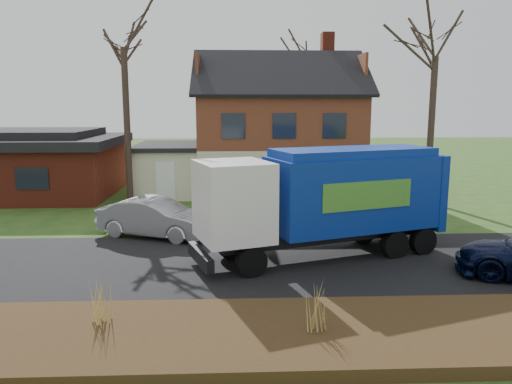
{
  "coord_description": "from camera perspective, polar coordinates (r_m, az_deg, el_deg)",
  "views": [
    {
      "loc": [
        -0.57,
        -15.41,
        5.13
      ],
      "look_at": [
        0.22,
        2.5,
        1.94
      ],
      "focal_mm": 35.0,
      "sensor_mm": 36.0,
      "label": 1
    }
  ],
  "objects": [
    {
      "name": "ground",
      "position": [
        16.25,
        -0.38,
        -8.31
      ],
      "size": [
        120.0,
        120.0,
        0.0
      ],
      "primitive_type": "plane",
      "color": "#274C19",
      "rests_on": "ground"
    },
    {
      "name": "main_house",
      "position": [
        29.41,
        1.52,
        7.93
      ],
      "size": [
        12.95,
        8.95,
        9.26
      ],
      "color": "beige",
      "rests_on": "ground"
    },
    {
      "name": "road",
      "position": [
        16.25,
        -0.38,
        -8.28
      ],
      "size": [
        80.0,
        7.0,
        0.02
      ],
      "primitive_type": "cube",
      "color": "black",
      "rests_on": "ground"
    },
    {
      "name": "garbage_truck",
      "position": [
        16.76,
        8.29,
        -0.41
      ],
      "size": [
        8.81,
        4.92,
        3.66
      ],
      "rotation": [
        0.0,
        0.0,
        0.33
      ],
      "color": "black",
      "rests_on": "ground"
    },
    {
      "name": "mulch_verge",
      "position": [
        11.29,
        0.66,
        -16.09
      ],
      "size": [
        80.0,
        3.5,
        0.3
      ],
      "primitive_type": "cube",
      "color": "#2F1F0F",
      "rests_on": "ground"
    },
    {
      "name": "silver_sedan",
      "position": [
        19.78,
        -11.41,
        -2.9
      ],
      "size": [
        4.84,
        3.21,
        1.51
      ],
      "primitive_type": "imported",
      "rotation": [
        0.0,
        0.0,
        1.18
      ],
      "color": "#9A9DA1",
      "rests_on": "ground"
    },
    {
      "name": "grass_clump_mid",
      "position": [
        11.06,
        6.97,
        -12.94
      ],
      "size": [
        0.37,
        0.3,
        1.03
      ],
      "color": "olive",
      "rests_on": "mulch_verge"
    },
    {
      "name": "ranch_house",
      "position": [
        30.81,
        -24.31,
        3.01
      ],
      "size": [
        9.8,
        8.2,
        3.7
      ],
      "color": "maroon",
      "rests_on": "ground"
    },
    {
      "name": "grass_clump_west",
      "position": [
        11.9,
        -17.44,
        -11.65
      ],
      "size": [
        0.39,
        0.32,
        1.03
      ],
      "color": "tan",
      "rests_on": "mulch_verge"
    },
    {
      "name": "tree_front_east",
      "position": [
        27.51,
        19.98,
        16.87
      ],
      "size": [
        3.83,
        3.83,
        10.65
      ],
      "color": "#3A2C23",
      "rests_on": "ground"
    },
    {
      "name": "tree_front_west",
      "position": [
        26.64,
        -15.02,
        18.18
      ],
      "size": [
        3.69,
        3.69,
        10.96
      ],
      "color": "#392A22",
      "rests_on": "ground"
    },
    {
      "name": "tree_back",
      "position": [
        36.58,
        6.01,
        16.95
      ],
      "size": [
        3.61,
        3.61,
        11.44
      ],
      "color": "#3B2C23",
      "rests_on": "ground"
    }
  ]
}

